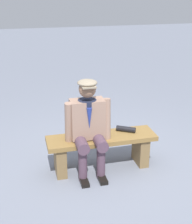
# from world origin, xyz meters

# --- Properties ---
(ground_plane) EXTENTS (30.00, 30.00, 0.00)m
(ground_plane) POSITION_xyz_m (0.00, 0.00, 0.00)
(ground_plane) COLOR slate
(bench) EXTENTS (1.44, 0.39, 0.47)m
(bench) POSITION_xyz_m (0.00, 0.00, 0.32)
(bench) COLOR olive
(bench) RESTS_ON ground
(seated_man) EXTENTS (0.60, 0.54, 1.26)m
(seated_man) POSITION_xyz_m (0.19, 0.06, 0.69)
(seated_man) COLOR #967462
(seated_man) RESTS_ON ground
(rolled_magazine) EXTENTS (0.26, 0.20, 0.07)m
(rolled_magazine) POSITION_xyz_m (-0.36, -0.06, 0.51)
(rolled_magazine) COLOR black
(rolled_magazine) RESTS_ON bench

